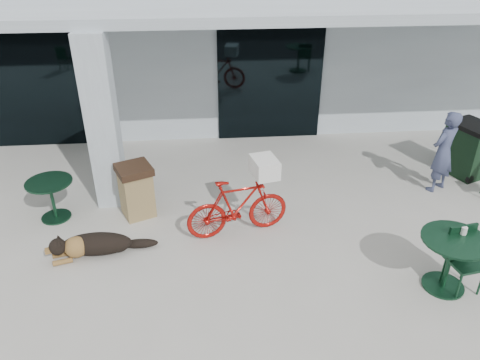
{
  "coord_description": "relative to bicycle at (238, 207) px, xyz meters",
  "views": [
    {
      "loc": [
        0.22,
        -5.37,
        4.66
      ],
      "look_at": [
        0.78,
        1.11,
        1.0
      ],
      "focal_mm": 35.0,
      "sensor_mm": 36.0,
      "label": 1
    }
  ],
  "objects": [
    {
      "name": "ground",
      "position": [
        -0.74,
        -1.07,
        -0.52
      ],
      "size": [
        80.0,
        80.0,
        0.0
      ],
      "primitive_type": "plane",
      "color": "#B1AEA7",
      "rests_on": "ground"
    },
    {
      "name": "building",
      "position": [
        -0.74,
        7.43,
        1.73
      ],
      "size": [
        22.0,
        7.0,
        4.5
      ],
      "primitive_type": "cube",
      "color": "silver",
      "rests_on": "ground"
    },
    {
      "name": "storefront_glass_left",
      "position": [
        -3.94,
        3.91,
        0.83
      ],
      "size": [
        2.8,
        0.06,
        2.7
      ],
      "primitive_type": "cube",
      "color": "black",
      "rests_on": "ground"
    },
    {
      "name": "storefront_glass_right",
      "position": [
        1.06,
        3.91,
        0.83
      ],
      "size": [
        2.4,
        0.06,
        2.7
      ],
      "primitive_type": "cube",
      "color": "black",
      "rests_on": "ground"
    },
    {
      "name": "column",
      "position": [
        -2.24,
        1.23,
        1.04
      ],
      "size": [
        0.5,
        0.5,
        3.12
      ],
      "primitive_type": "cube",
      "color": "silver",
      "rests_on": "ground"
    },
    {
      "name": "overhang",
      "position": [
        -0.74,
        2.53,
        2.69
      ],
      "size": [
        22.0,
        2.8,
        0.18
      ],
      "primitive_type": "cube",
      "color": "silver",
      "rests_on": "column"
    },
    {
      "name": "bicycle",
      "position": [
        0.0,
        0.0,
        0.0
      ],
      "size": [
        1.79,
        0.85,
        1.04
      ],
      "primitive_type": "imported",
      "rotation": [
        0.0,
        0.0,
        1.79
      ],
      "color": "#A0110C",
      "rests_on": "ground"
    },
    {
      "name": "laundry_basket",
      "position": [
        0.44,
        0.1,
        0.67
      ],
      "size": [
        0.47,
        0.57,
        0.3
      ],
      "primitive_type": "cube",
      "rotation": [
        0.0,
        0.0,
        1.79
      ],
      "color": "white",
      "rests_on": "bicycle"
    },
    {
      "name": "dog",
      "position": [
        -2.25,
        -0.37,
        -0.31
      ],
      "size": [
        1.32,
        0.73,
        0.42
      ],
      "primitive_type": null,
      "rotation": [
        0.0,
        0.0,
        0.27
      ],
      "color": "black",
      "rests_on": "ground"
    },
    {
      "name": "cup_near_dog",
      "position": [
        -2.07,
        -0.09,
        -0.47
      ],
      "size": [
        0.09,
        0.09,
        0.1
      ],
      "primitive_type": "cylinder",
      "rotation": [
        0.0,
        0.0,
        0.04
      ],
      "color": "white",
      "rests_on": "ground"
    },
    {
      "name": "cafe_table_near",
      "position": [
        -3.18,
        0.73,
        -0.15
      ],
      "size": [
        0.97,
        0.97,
        0.74
      ],
      "primitive_type": null,
      "rotation": [
        0.0,
        0.0,
        -0.28
      ],
      "color": "#133723",
      "rests_on": "ground"
    },
    {
      "name": "cafe_table_far",
      "position": [
        2.85,
        -1.57,
        -0.09
      ],
      "size": [
        0.94,
        0.94,
        0.85
      ],
      "primitive_type": null,
      "rotation": [
        0.0,
        0.0,
        -0.03
      ],
      "color": "#133723",
      "rests_on": "ground"
    },
    {
      "name": "cafe_chair_far_a",
      "position": [
        3.05,
        -1.63,
        -0.04
      ],
      "size": [
        0.51,
        0.54,
        0.97
      ],
      "primitive_type": null,
      "rotation": [
        0.0,
        0.0,
        0.17
      ],
      "color": "#133723",
      "rests_on": "ground"
    },
    {
      "name": "person",
      "position": [
        3.98,
        1.13,
        0.29
      ],
      "size": [
        0.7,
        0.64,
        1.61
      ],
      "primitive_type": "imported",
      "rotation": [
        0.0,
        0.0,
        3.69
      ],
      "color": "#3B4263",
      "rests_on": "ground"
    },
    {
      "name": "cup_on_table",
      "position": [
        3.0,
        -1.48,
        0.39
      ],
      "size": [
        0.08,
        0.08,
        0.11
      ],
      "primitive_type": "cylinder",
      "rotation": [
        0.0,
        0.0,
        -0.03
      ],
      "color": "white",
      "rests_on": "cafe_table_far"
    },
    {
      "name": "trash_receptacle",
      "position": [
        -1.73,
        0.73,
        -0.04
      ],
      "size": [
        0.75,
        0.75,
        0.97
      ],
      "primitive_type": null,
      "rotation": [
        0.0,
        0.0,
        0.41
      ],
      "color": "olive",
      "rests_on": "ground"
    },
    {
      "name": "wheeled_bin",
      "position": [
        4.86,
        1.73,
        0.03
      ],
      "size": [
        0.94,
        1.04,
        1.09
      ],
      "primitive_type": null,
      "rotation": [
        0.0,
        0.0,
        0.37
      ],
      "color": "black",
      "rests_on": "ground"
    }
  ]
}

